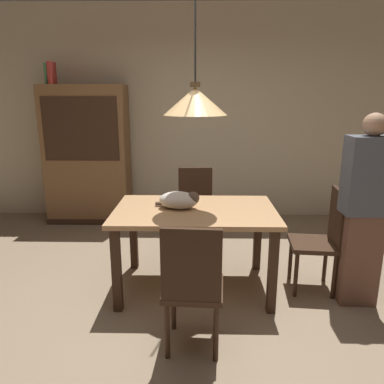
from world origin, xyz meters
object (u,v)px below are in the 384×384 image
at_px(pendant_lamp, 195,101).
at_px(book_red_tall, 52,73).
at_px(chair_far_back, 196,206).
at_px(book_green_slim, 48,74).
at_px(dining_table, 195,220).
at_px(chair_near_front, 193,283).
at_px(cat_sleeping, 180,200).
at_px(hutch_bookcase, 88,158).
at_px(person_standing, 364,212).
at_px(chair_right_side, 323,236).

height_order(pendant_lamp, book_red_tall, pendant_lamp).
bearing_deg(chair_far_back, book_red_tall, 151.86).
height_order(chair_far_back, book_green_slim, book_green_slim).
bearing_deg(dining_table, chair_near_front, -90.33).
bearing_deg(chair_far_back, pendant_lamp, -89.78).
bearing_deg(pendant_lamp, cat_sleeping, 175.13).
bearing_deg(hutch_bookcase, pendant_lamp, -51.65).
distance_m(pendant_lamp, person_standing, 1.63).
bearing_deg(book_green_slim, pendant_lamp, -44.35).
bearing_deg(chair_near_front, chair_far_back, 89.95).
xyz_separation_m(chair_right_side, person_standing, (0.24, -0.20, 0.28)).
bearing_deg(chair_far_back, cat_sleeping, -98.48).
relative_size(dining_table, cat_sleeping, 3.56).
relative_size(chair_near_front, book_red_tall, 3.32).
bearing_deg(chair_near_front, pendant_lamp, 89.67).
relative_size(chair_far_back, chair_near_front, 1.00).
xyz_separation_m(dining_table, cat_sleeping, (-0.13, 0.01, 0.18)).
relative_size(chair_far_back, book_red_tall, 3.32).
height_order(dining_table, hutch_bookcase, hutch_bookcase).
relative_size(dining_table, chair_right_side, 1.51).
bearing_deg(pendant_lamp, dining_table, -97.13).
bearing_deg(hutch_bookcase, dining_table, -51.65).
relative_size(chair_near_front, hutch_bookcase, 0.50).
distance_m(dining_table, chair_near_front, 0.89).
height_order(chair_far_back, hutch_bookcase, hutch_bookcase).
distance_m(chair_far_back, pendant_lamp, 1.45).
bearing_deg(book_green_slim, chair_right_side, -31.73).
distance_m(cat_sleeping, book_green_slim, 2.83).
height_order(chair_right_side, hutch_bookcase, hutch_bookcase).
bearing_deg(cat_sleeping, hutch_bookcase, 125.94).
bearing_deg(chair_near_front, book_red_tall, 124.11).
xyz_separation_m(chair_far_back, cat_sleeping, (-0.13, -0.87, 0.32)).
distance_m(chair_far_back, cat_sleeping, 0.93).
relative_size(chair_near_front, chair_right_side, 1.00).
bearing_deg(cat_sleeping, book_red_tall, 132.98).
bearing_deg(pendant_lamp, chair_far_back, 90.22).
bearing_deg(person_standing, book_green_slim, 147.57).
distance_m(pendant_lamp, hutch_bookcase, 2.51).
height_order(dining_table, chair_near_front, chair_near_front).
bearing_deg(hutch_bookcase, chair_near_front, -61.76).
relative_size(chair_right_side, cat_sleeping, 2.36).
distance_m(pendant_lamp, book_green_slim, 2.70).
bearing_deg(book_red_tall, chair_near_front, -55.89).
bearing_deg(pendant_lamp, chair_near_front, -90.33).
xyz_separation_m(chair_far_back, chair_right_side, (1.13, -0.89, 0.00)).
height_order(dining_table, chair_far_back, chair_far_back).
bearing_deg(book_red_tall, dining_table, -45.09).
bearing_deg(chair_right_side, chair_near_front, -142.45).
distance_m(book_green_slim, person_standing, 4.07).
distance_m(hutch_bookcase, book_red_tall, 1.17).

